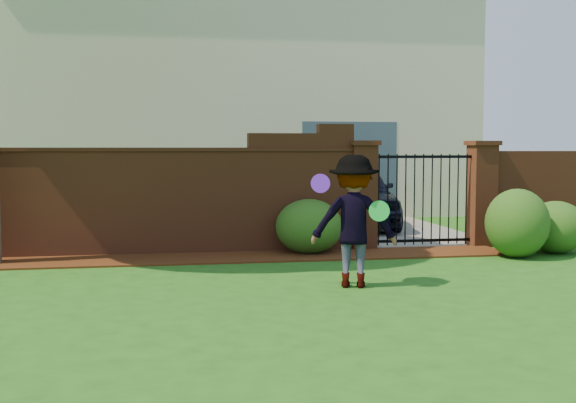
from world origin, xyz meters
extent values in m
cube|color=#1E5214|center=(0.00, 0.00, -0.01)|extent=(80.00, 80.00, 0.01)
cube|color=#391A0A|center=(-0.95, 3.34, 0.01)|extent=(11.10, 1.08, 0.03)
cube|color=brown|center=(-2.15, 4.00, 0.85)|extent=(8.70, 0.25, 1.70)
cube|color=brown|center=(1.30, 4.00, 1.85)|extent=(1.80, 0.25, 0.30)
cube|color=brown|center=(1.90, 4.00, 2.08)|extent=(0.60, 0.25, 0.16)
cube|color=brown|center=(-2.15, 4.00, 1.73)|extent=(8.70, 0.31, 0.06)
cube|color=brown|center=(2.40, 4.00, 0.90)|extent=(0.42, 0.42, 1.80)
cube|color=brown|center=(2.40, 4.00, 1.84)|extent=(0.50, 0.50, 0.08)
cube|color=brown|center=(4.60, 4.00, 0.90)|extent=(0.42, 0.42, 1.80)
cube|color=brown|center=(4.60, 4.00, 1.84)|extent=(0.50, 0.50, 0.08)
cylinder|color=black|center=(2.69, 4.00, 0.85)|extent=(0.02, 0.02, 1.60)
cylinder|color=black|center=(2.85, 4.00, 0.85)|extent=(0.02, 0.02, 1.60)
cylinder|color=black|center=(3.01, 4.00, 0.85)|extent=(0.02, 0.02, 1.60)
cylinder|color=black|center=(3.18, 4.00, 0.85)|extent=(0.02, 0.02, 1.60)
cylinder|color=black|center=(3.34, 4.00, 0.85)|extent=(0.02, 0.02, 1.60)
cylinder|color=black|center=(3.50, 4.00, 0.85)|extent=(0.02, 0.02, 1.60)
cylinder|color=black|center=(3.66, 4.00, 0.85)|extent=(0.02, 0.02, 1.60)
cylinder|color=black|center=(3.82, 4.00, 0.85)|extent=(0.02, 0.02, 1.60)
cylinder|color=black|center=(3.99, 4.00, 0.85)|extent=(0.02, 0.02, 1.60)
cylinder|color=black|center=(4.15, 4.00, 0.85)|extent=(0.02, 0.02, 1.60)
cylinder|color=black|center=(4.31, 4.00, 0.85)|extent=(0.02, 0.02, 1.60)
cube|color=black|center=(3.50, 4.00, 0.12)|extent=(1.78, 0.03, 0.05)
cube|color=black|center=(3.50, 4.00, 1.60)|extent=(1.78, 0.03, 0.05)
cube|color=slate|center=(3.50, 8.00, 0.01)|extent=(3.20, 8.00, 0.01)
cube|color=beige|center=(1.00, 12.00, 3.00)|extent=(12.00, 6.00, 6.00)
cube|color=#384C5B|center=(3.50, 9.05, 1.20)|extent=(2.40, 0.12, 2.40)
imported|color=black|center=(3.12, 7.25, 0.72)|extent=(2.22, 4.41, 1.44)
ellipsoid|color=#1A4A16|center=(1.37, 3.60, 0.46)|extent=(1.11, 1.11, 0.91)
ellipsoid|color=#1A4A16|center=(4.57, 2.65, 0.55)|extent=(1.01, 1.01, 1.11)
ellipsoid|color=#1A4A16|center=(5.44, 2.96, 0.44)|extent=(0.98, 0.98, 0.87)
imported|color=gray|center=(1.37, 0.83, 0.83)|extent=(1.21, 0.89, 1.67)
cylinder|color=#6321D0|center=(0.92, 0.72, 1.32)|extent=(0.24, 0.10, 0.24)
cylinder|color=green|center=(1.63, 0.61, 0.98)|extent=(0.26, 0.13, 0.26)
camera|label=1|loc=(-0.90, -7.47, 1.75)|focal=42.84mm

